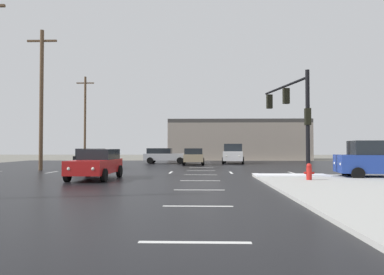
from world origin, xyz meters
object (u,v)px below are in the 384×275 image
(suv_blue, at_px, (384,159))
(fire_hydrant, at_px, (309,172))
(sedan_red, at_px, (97,163))
(utility_pole_far, at_px, (41,97))
(suv_white, at_px, (233,153))
(sedan_black, at_px, (92,158))
(sedan_silver, at_px, (164,155))
(utility_pole_distant, at_px, (85,117))
(sedan_tan, at_px, (193,156))
(traffic_signal_mast, at_px, (293,107))

(suv_blue, bearing_deg, fire_hydrant, 29.61)
(suv_blue, distance_m, sedan_red, 15.26)
(utility_pole_far, bearing_deg, fire_hydrant, -27.51)
(suv_white, bearing_deg, sedan_red, -18.51)
(suv_white, xyz_separation_m, sedan_black, (-11.82, -9.80, -0.24))
(sedan_silver, distance_m, utility_pole_distant, 13.81)
(sedan_silver, relative_size, utility_pole_distant, 0.43)
(sedan_tan, bearing_deg, suv_white, -55.71)
(sedan_black, distance_m, utility_pole_distant, 18.72)
(fire_hydrant, relative_size, sedan_red, 0.17)
(suv_blue, height_order, sedan_red, suv_blue)
(traffic_signal_mast, xyz_separation_m, sedan_black, (-13.92, 7.02, -3.17))
(sedan_black, distance_m, suv_blue, 20.28)
(traffic_signal_mast, distance_m, fire_hydrant, 5.13)
(fire_hydrant, xyz_separation_m, sedan_black, (-13.74, 10.78, 0.32))
(utility_pole_distant, bearing_deg, sedan_silver, -34.29)
(suv_white, relative_size, utility_pole_distant, 0.47)
(sedan_red, bearing_deg, sedan_black, -161.08)
(sedan_tan, height_order, suv_white, suv_white)
(suv_white, distance_m, utility_pole_far, 19.57)
(utility_pole_far, bearing_deg, sedan_silver, 56.04)
(utility_pole_far, bearing_deg, suv_blue, -17.75)
(fire_hydrant, relative_size, suv_white, 0.16)
(sedan_black, bearing_deg, sedan_red, -164.47)
(fire_hydrant, xyz_separation_m, suv_blue, (4.52, 1.96, 0.55))
(fire_hydrant, bearing_deg, sedan_red, 171.89)
(suv_white, bearing_deg, traffic_signal_mast, 13.44)
(suv_blue, bearing_deg, sedan_black, -19.60)
(sedan_tan, distance_m, sedan_red, 16.81)
(traffic_signal_mast, distance_m, sedan_silver, 19.43)
(fire_hydrant, bearing_deg, utility_pole_far, 152.49)
(utility_pole_far, distance_m, utility_pole_distant, 19.22)
(sedan_tan, relative_size, utility_pole_far, 0.44)
(suv_white, bearing_deg, sedan_tan, -48.20)
(traffic_signal_mast, height_order, sedan_tan, traffic_signal_mast)
(traffic_signal_mast, distance_m, utility_pole_distant, 31.37)
(utility_pole_far, bearing_deg, utility_pole_distant, 98.63)
(fire_hydrant, bearing_deg, utility_pole_distant, 125.50)
(suv_white, relative_size, sedan_red, 1.09)
(fire_hydrant, height_order, sedan_silver, sedan_silver)
(suv_white, distance_m, sedan_red, 20.99)
(fire_hydrant, xyz_separation_m, sedan_tan, (-6.01, 17.66, 0.32))
(utility_pole_far, bearing_deg, sedan_black, 30.80)
(sedan_tan, relative_size, utility_pole_distant, 0.43)
(utility_pole_distant, bearing_deg, sedan_tan, -36.32)
(sedan_silver, bearing_deg, traffic_signal_mast, -59.89)
(sedan_tan, distance_m, suv_white, 5.03)
(sedan_black, xyz_separation_m, sedan_red, (3.01, -9.25, 0.00))
(suv_white, bearing_deg, sedan_black, -44.03)
(sedan_tan, bearing_deg, sedan_silver, 46.20)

